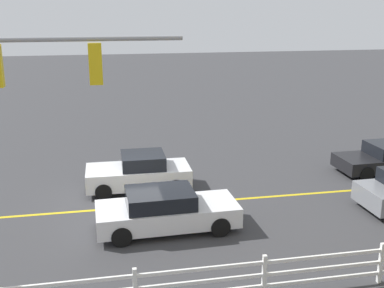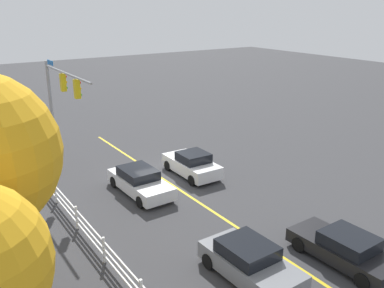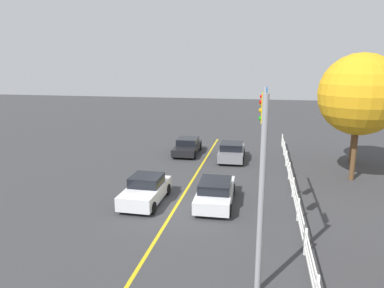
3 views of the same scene
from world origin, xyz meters
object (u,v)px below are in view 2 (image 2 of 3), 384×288
car_0 (192,164)px  car_2 (140,181)px  car_3 (250,262)px  car_1 (344,248)px

car_0 → car_2: (-0.53, 3.81, -0.03)m
car_0 → car_3: bearing=158.9°
car_3 → car_0: bearing=156.8°
car_0 → car_1: car_0 is taller
car_0 → car_3: (-9.73, 3.87, -0.01)m
car_1 → car_0: bearing=-1.5°
car_1 → car_3: size_ratio=1.06×
car_0 → car_2: bearing=98.6°
car_3 → car_2: bearing=178.1°
car_0 → car_3: 10.47m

